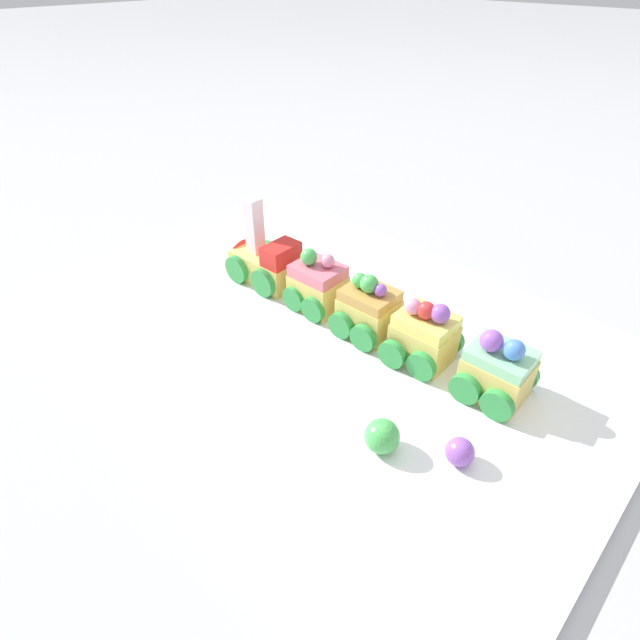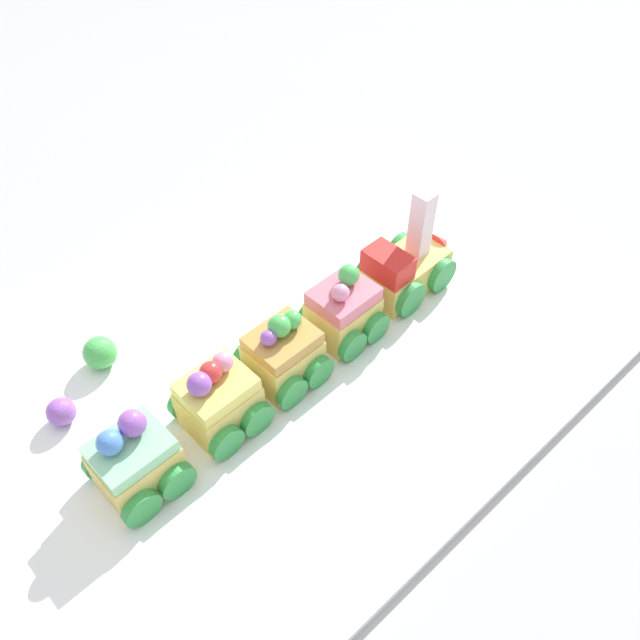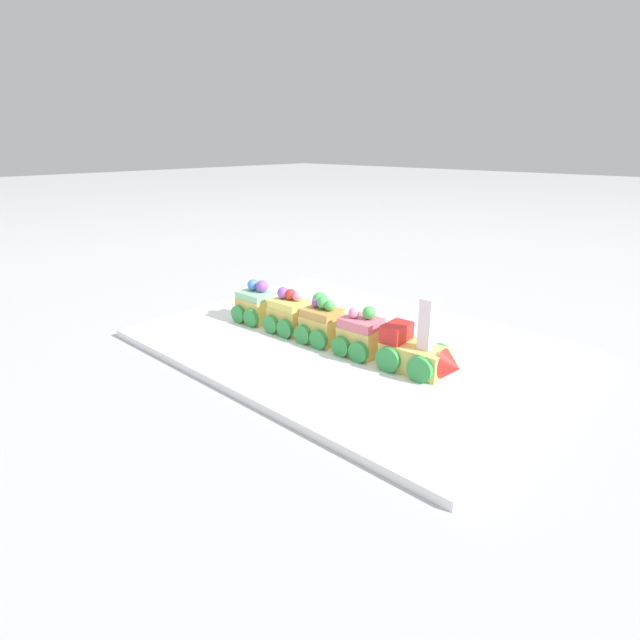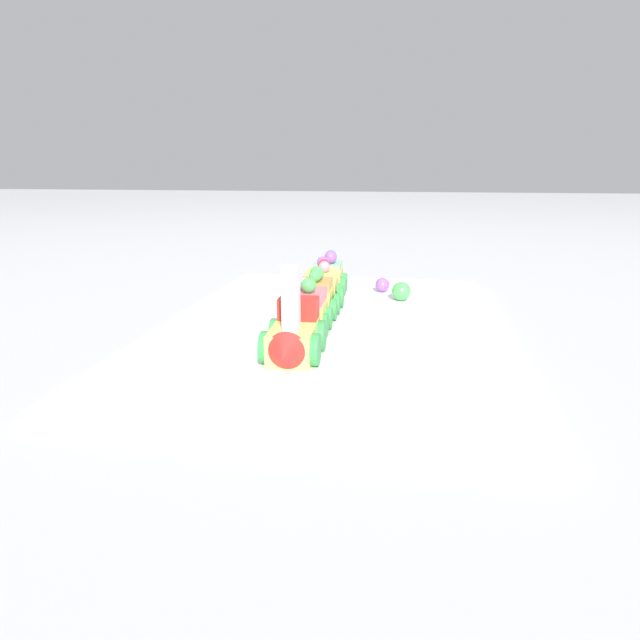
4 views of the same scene
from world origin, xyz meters
name	(u,v)px [view 1 (image 1 of 4)]	position (x,y,z in m)	size (l,w,h in m)	color
ground_plane	(333,340)	(0.00, 0.00, 0.00)	(10.00, 10.00, 0.00)	#B2B2B7
display_board	(333,336)	(0.00, 0.00, 0.01)	(0.65, 0.47, 0.01)	white
cake_train_locomotive	(262,261)	(0.15, -0.02, 0.04)	(0.12, 0.07, 0.11)	#EACC66
cake_car_strawberry	(318,286)	(0.05, -0.03, 0.04)	(0.07, 0.07, 0.08)	#EACC66
cake_car_caramel	(369,311)	(-0.03, -0.03, 0.04)	(0.07, 0.07, 0.08)	#EACC66
cake_car_lemon	(424,337)	(-0.10, -0.03, 0.04)	(0.07, 0.07, 0.08)	#EACC66
cake_car_mint	(497,372)	(-0.18, -0.04, 0.04)	(0.07, 0.07, 0.08)	#EACC66
gumball_purple	(460,452)	(-0.20, 0.06, 0.02)	(0.03, 0.03, 0.03)	#9956C6
gumball_green	(382,436)	(-0.15, 0.09, 0.03)	(0.03, 0.03, 0.03)	#4CBC56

